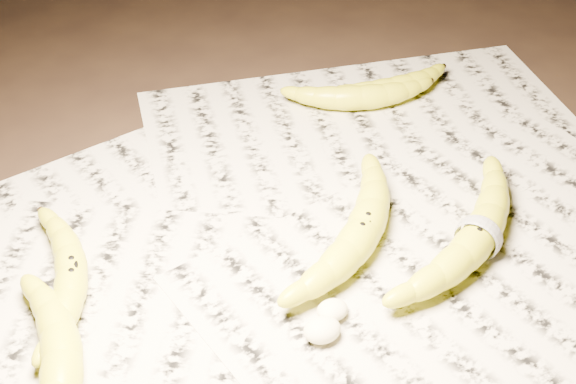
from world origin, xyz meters
name	(u,v)px	position (x,y,z in m)	size (l,w,h in m)	color
ground	(305,246)	(0.00, 0.00, 0.00)	(3.00, 3.00, 0.00)	black
newspaper_patch	(306,254)	(-0.01, -0.02, 0.00)	(0.90, 0.70, 0.01)	#BAB59F
banana_left_a	(71,273)	(-0.24, 0.03, 0.02)	(0.19, 0.05, 0.03)	gold
banana_left_b	(61,360)	(-0.27, -0.08, 0.03)	(0.19, 0.06, 0.04)	gold
banana_center	(363,230)	(0.05, -0.03, 0.03)	(0.22, 0.06, 0.04)	gold
banana_taped	(479,235)	(0.16, -0.08, 0.03)	(0.24, 0.06, 0.04)	gold
banana_upper_a	(361,95)	(0.18, 0.21, 0.02)	(0.17, 0.05, 0.03)	gold
banana_upper_b	(391,86)	(0.22, 0.22, 0.02)	(0.16, 0.05, 0.03)	gold
measuring_tape	(479,235)	(0.16, -0.08, 0.03)	(0.05, 0.05, 0.00)	white
flesh_chunk_a	(322,327)	(-0.04, -0.13, 0.02)	(0.04, 0.03, 0.02)	beige
flesh_chunk_c	(333,307)	(-0.02, -0.11, 0.02)	(0.03, 0.03, 0.02)	beige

